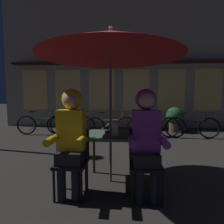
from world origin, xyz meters
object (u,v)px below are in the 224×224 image
book (111,131)px  bicycle_third (110,126)px  bicycle_fourth (153,127)px  chair_right (145,159)px  bicycle_second (72,125)px  potted_plant (174,117)px  person_left_hooded (71,132)px  bicycle_nearest (41,124)px  patio_umbrella (111,44)px  cafe_table (111,140)px  person_right_hooded (146,133)px  bicycle_fifth (192,127)px  chair_left (73,157)px  lantern (115,127)px

book → bicycle_third: bearing=84.8°
bicycle_third → bicycle_fourth: bearing=0.4°
chair_right → bicycle_second: chair_right is taller
potted_plant → book: bearing=-117.1°
person_left_hooded → bicycle_nearest: (-2.18, 3.79, -0.50)m
patio_umbrella → person_left_hooded: patio_umbrella is taller
cafe_table → potted_plant: size_ratio=0.80×
person_right_hooded → bicycle_fifth: person_right_hooded is taller
chair_left → chair_right: 0.96m
bicycle_second → bicycle_fourth: bearing=-2.4°
lantern → chair_left: bearing=-154.8°
potted_plant → bicycle_fourth: bearing=-133.0°
cafe_table → book: book is taller
chair_right → person_right_hooded: person_right_hooded is taller
chair_right → potted_plant: 4.77m
bicycle_nearest → bicycle_third: bearing=-5.4°
patio_umbrella → lantern: size_ratio=10.00×
chair_right → bicycle_fourth: size_ratio=0.52×
lantern → person_left_hooded: size_ratio=0.17×
chair_right → person_left_hooded: size_ratio=0.62×
cafe_table → bicycle_second: bearing=115.6°
chair_left → potted_plant: 5.16m
chair_left → person_left_hooded: (-0.00, -0.06, 0.36)m
cafe_table → chair_right: chair_right is taller
bicycle_fourth → lantern: bearing=-107.8°
bicycle_third → book: (0.25, -3.01, 0.41)m
person_right_hooded → bicycle_fifth: size_ratio=0.83×
bicycle_nearest → bicycle_third: same height
chair_right → bicycle_third: chair_right is taller
chair_left → book: size_ratio=4.35×
person_left_hooded → bicycle_second: size_ratio=0.84×
lantern → patio_umbrella: bearing=123.8°
bicycle_nearest → bicycle_second: size_ratio=1.01×
chair_left → person_left_hooded: size_ratio=0.62×
bicycle_nearest → lantern: bearing=-51.8°
person_right_hooded → bicycle_second: bearing=119.0°
patio_umbrella → potted_plant: size_ratio=2.51×
bicycle_second → chair_right: bearing=-60.7°
bicycle_fifth → book: size_ratio=8.40×
chair_left → lantern: bearing=25.2°
person_left_hooded → person_right_hooded: size_ratio=1.00×
book → person_left_hooded: bearing=-140.3°
bicycle_fifth → potted_plant: size_ratio=1.83×
chair_right → bicycle_second: size_ratio=0.52×
patio_umbrella → bicycle_fifth: patio_umbrella is taller
bicycle_fifth → potted_plant: bearing=106.1°
person_left_hooded → bicycle_fourth: person_left_hooded is taller
lantern → bicycle_fourth: lantern is taller
chair_left → bicycle_third: (0.23, 3.51, -0.14)m
lantern → potted_plant: (1.97, 4.24, -0.32)m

